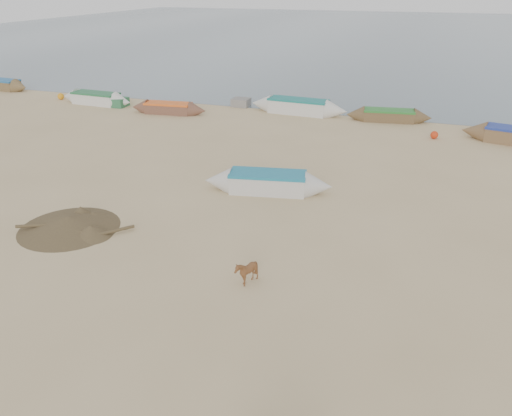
{
  "coord_description": "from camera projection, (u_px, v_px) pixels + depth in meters",
  "views": [
    {
      "loc": [
        5.22,
        -11.15,
        8.39
      ],
      "look_at": [
        0.0,
        4.0,
        1.0
      ],
      "focal_mm": 35.0,
      "sensor_mm": 36.0,
      "label": 1
    }
  ],
  "objects": [
    {
      "name": "waterline_canoes",
      "position": [
        278.0,
        111.0,
        32.99
      ],
      "size": [
        52.43,
        4.99,
        1.0
      ],
      "color": "brown",
      "rests_on": "ground"
    },
    {
      "name": "near_canoe",
      "position": [
        268.0,
        182.0,
        21.38
      ],
      "size": [
        5.64,
        2.24,
        0.88
      ],
      "primitive_type": null,
      "rotation": [
        0.0,
        0.0,
        0.19
      ],
      "color": "beige",
      "rests_on": "ground"
    },
    {
      "name": "calf_front",
      "position": [
        246.0,
        272.0,
        14.89
      ],
      "size": [
        0.97,
        0.93,
        0.84
      ],
      "primitive_type": "imported",
      "rotation": [
        0.0,
        0.0,
        -1.15
      ],
      "color": "brown",
      "rests_on": "ground"
    },
    {
      "name": "debris_pile",
      "position": [
        69.0,
        222.0,
        18.33
      ],
      "size": [
        4.7,
        4.7,
        0.46
      ],
      "primitive_type": "cone",
      "rotation": [
        0.0,
        0.0,
        -0.35
      ],
      "color": "brown",
      "rests_on": "ground"
    },
    {
      "name": "sea",
      "position": [
        405.0,
        32.0,
        85.03
      ],
      "size": [
        160.0,
        160.0,
        0.0
      ],
      "primitive_type": "plane",
      "color": "slate",
      "rests_on": "ground"
    },
    {
      "name": "beach_clutter",
      "position": [
        392.0,
        121.0,
        31.05
      ],
      "size": [
        45.51,
        4.66,
        0.64
      ],
      "color": "#2E6742",
      "rests_on": "ground"
    },
    {
      "name": "ground",
      "position": [
        212.0,
        293.0,
        14.63
      ],
      "size": [
        140.0,
        140.0,
        0.0
      ],
      "primitive_type": "plane",
      "color": "tan",
      "rests_on": "ground"
    }
  ]
}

